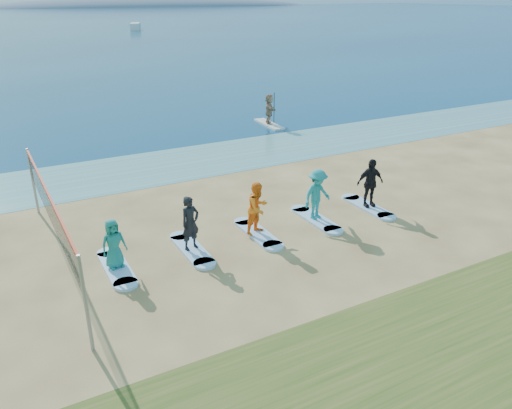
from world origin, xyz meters
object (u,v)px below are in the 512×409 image
volleyball_net (49,207)px  paddleboarder (269,109)px  student_3 (317,195)px  surfboard_4 (368,207)px  surfboard_2 (258,233)px  surfboard_1 (192,249)px  paddleboard (269,124)px  student_1 (190,223)px  surfboard_0 (117,268)px  student_2 (258,208)px  boat_offshore_b (136,30)px  student_0 (114,244)px  student_4 (370,183)px  surfboard_3 (316,219)px

volleyball_net → paddleboarder: (14.26, 11.99, -0.87)m
student_3 → surfboard_4: student_3 is taller
paddleboarder → surfboard_2: bearing=168.2°
surfboard_2 → surfboard_4: same height
volleyball_net → surfboard_1: bearing=-15.6°
paddleboard → student_1: student_1 is taller
paddleboard → paddleboarder: paddleboarder is taller
surfboard_0 → student_2: bearing=0.0°
volleyball_net → surfboard_2: bearing=-9.7°
surfboard_1 → surfboard_0: bearing=180.0°
boat_offshore_b → surfboard_0: boat_offshore_b is taller
boat_offshore_b → student_2: size_ratio=3.05×
student_2 → student_0: bearing=158.8°
student_4 → student_3: bearing=-170.6°
boat_offshore_b → surfboard_1: size_ratio=2.51×
paddleboard → surfboard_1: paddleboard is taller
student_2 → volleyball_net: bearing=149.0°
student_1 → student_4: 7.24m
student_2 → surfboard_2: bearing=0.0°
surfboard_1 → surfboard_3: same height
volleyball_net → student_2: size_ratio=5.03×
surfboard_1 → surfboard_2: bearing=0.0°
student_0 → paddleboarder: bearing=35.4°
paddleboarder → paddleboard: bearing=0.0°
student_1 → student_2: bearing=-15.5°
paddleboarder → surfboard_3: size_ratio=0.83×
paddleboarder → student_0: (-12.79, -13.07, -0.18)m
volleyball_net → student_3: (8.71, -1.08, -0.89)m
student_3 → surfboard_4: (2.41, 0.00, -0.97)m
student_1 → surfboard_3: size_ratio=0.80×
student_0 → student_2: (4.83, 0.00, 0.14)m
paddleboard → student_0: 18.30m
boat_offshore_b → student_4: student_4 is taller
student_4 → surfboard_3: bearing=-170.6°
paddleboard → surfboard_4: paddleboard is taller
surfboard_2 → student_4: 4.93m
volleyball_net → surfboard_0: (1.47, -1.08, -1.86)m
student_1 → surfboard_4: size_ratio=0.80×
student_2 → student_4: 4.83m
paddleboard → surfboard_1: 16.69m
volleyball_net → surfboard_4: volleyball_net is taller
student_0 → paddleboard: bearing=35.4°
surfboard_0 → surfboard_1: (2.41, 0.00, 0.00)m
student_1 → student_3: size_ratio=0.96×
surfboard_3 → surfboard_4: 2.41m
surfboard_1 → surfboard_4: (7.24, 0.00, 0.00)m
student_1 → surfboard_4: bearing=-15.5°
paddleboarder → student_0: 18.29m
student_0 → surfboard_2: student_0 is taller
paddleboard → student_4: student_4 is taller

